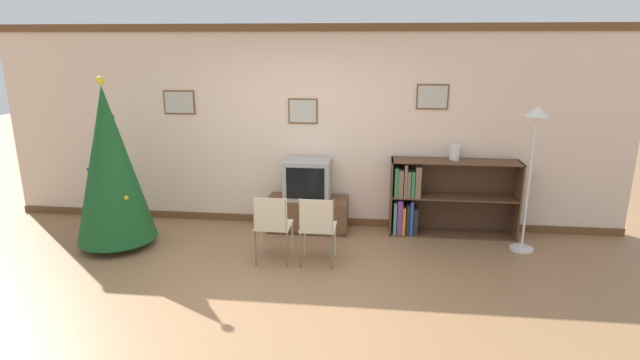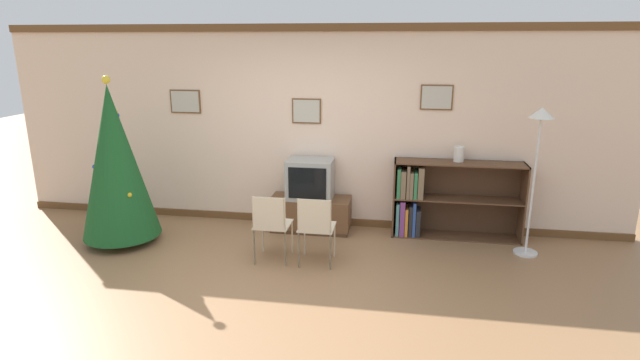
{
  "view_description": "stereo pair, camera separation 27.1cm",
  "coord_description": "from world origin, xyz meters",
  "views": [
    {
      "loc": [
        0.96,
        -4.41,
        2.48
      ],
      "look_at": [
        0.32,
        1.18,
        0.91
      ],
      "focal_mm": 28.0,
      "sensor_mm": 36.0,
      "label": 1
    },
    {
      "loc": [
        1.23,
        -4.38,
        2.48
      ],
      "look_at": [
        0.32,
        1.18,
        0.91
      ],
      "focal_mm": 28.0,
      "sensor_mm": 36.0,
      "label": 2
    }
  ],
  "objects": [
    {
      "name": "standing_lamp",
      "position": [
        2.79,
        1.53,
        1.36
      ],
      "size": [
        0.28,
        0.28,
        1.77
      ],
      "color": "silver",
      "rests_on": "ground_plane"
    },
    {
      "name": "folding_chair_right",
      "position": [
        0.33,
        0.81,
        0.47
      ],
      "size": [
        0.4,
        0.4,
        0.82
      ],
      "color": "beige",
      "rests_on": "ground_plane"
    },
    {
      "name": "wall_back",
      "position": [
        -0.0,
        2.19,
        1.35
      ],
      "size": [
        8.5,
        0.11,
        2.7
      ],
      "color": "beige",
      "rests_on": "ground_plane"
    },
    {
      "name": "christmas_tree",
      "position": [
        -2.22,
        1.1,
        1.04
      ],
      "size": [
        0.95,
        0.95,
        2.1
      ],
      "color": "maroon",
      "rests_on": "ground_plane"
    },
    {
      "name": "ground_plane",
      "position": [
        0.0,
        0.0,
        0.0
      ],
      "size": [
        24.0,
        24.0,
        0.0
      ],
      "primitive_type": "plane",
      "color": "#936B47"
    },
    {
      "name": "tv_console",
      "position": [
        0.07,
        1.89,
        0.23
      ],
      "size": [
        1.07,
        0.46,
        0.45
      ],
      "color": "#4C311E",
      "rests_on": "ground_plane"
    },
    {
      "name": "television",
      "position": [
        0.07,
        1.89,
        0.72
      ],
      "size": [
        0.6,
        0.45,
        0.53
      ],
      "color": "#9E9E99",
      "rests_on": "tv_console"
    },
    {
      "name": "bookshelf",
      "position": [
        1.71,
        1.96,
        0.49
      ],
      "size": [
        1.64,
        0.36,
        1.0
      ],
      "color": "brown",
      "rests_on": "ground_plane"
    },
    {
      "name": "vase",
      "position": [
        1.97,
        2.0,
        1.11
      ],
      "size": [
        0.13,
        0.13,
        0.2
      ],
      "color": "silver",
      "rests_on": "bookshelf"
    },
    {
      "name": "folding_chair_left",
      "position": [
        -0.18,
        0.81,
        0.47
      ],
      "size": [
        0.4,
        0.4,
        0.82
      ],
      "color": "beige",
      "rests_on": "ground_plane"
    }
  ]
}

